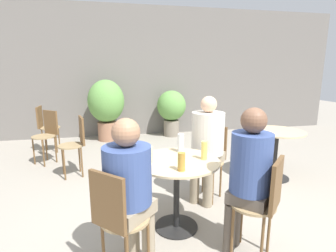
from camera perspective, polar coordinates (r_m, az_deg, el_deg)
The scene contains 19 objects.
ground_plane at distance 2.71m, azimuth 5.82°, elevation -22.85°, with size 20.00×20.00×0.00m, color gray.
storefront_wall at distance 6.36m, azimuth -5.75°, elevation 11.58°, with size 10.00×0.06×3.00m.
cafe_table_near at distance 2.57m, azimuth 1.89°, elevation -10.77°, with size 0.82×0.82×0.71m.
cafe_table_far at distance 4.05m, azimuth 22.51°, elevation -3.40°, with size 0.76×0.76×0.71m.
bistro_chair_0 at distance 2.00m, azimuth -11.07°, elevation -18.48°, with size 0.42×0.42×0.88m.
bistro_chair_1 at distance 2.30m, azimuth 20.18°, elevation -14.66°, with size 0.42×0.42×0.88m.
bistro_chair_2 at distance 3.26m, azimuth 9.41°, elevation -6.09°, with size 0.42×0.42×0.88m.
bistro_chair_3 at distance 4.85m, azimuth -24.79°, elevation -1.04°, with size 0.42×0.42×0.88m.
bistro_chair_4 at distance 5.50m, azimuth -25.21°, elevation 0.37°, with size 0.37×0.37×0.88m.
bistro_chair_5 at distance 4.08m, azimuth -19.28°, elevation -2.91°, with size 0.40×0.38×0.88m.
seated_person_0 at distance 2.00m, azimuth -8.45°, elevation -12.27°, with size 0.45×0.45×1.22m.
seated_person_1 at distance 2.25m, azimuth 17.15°, elevation -9.06°, with size 0.41×0.41×1.27m.
seated_person_2 at distance 3.08m, azimuth 8.49°, elevation -3.17°, with size 0.48×0.48×1.26m.
beer_glass_0 at distance 2.42m, azimuth -4.06°, elevation -6.29°, with size 0.06×0.06×0.16m.
beer_glass_1 at distance 2.24m, azimuth 2.94°, elevation -7.78°, with size 0.06×0.06×0.16m.
beer_glass_2 at distance 2.54m, azimuth 7.90°, elevation -5.28°, with size 0.06×0.06×0.18m.
beer_glass_3 at distance 2.74m, azimuth 2.78°, elevation -3.71°, with size 0.07×0.07×0.19m.
potted_plant_0 at distance 5.94m, azimuth -13.29°, elevation 4.59°, with size 0.79×0.79×1.35m.
potted_plant_1 at distance 6.20m, azimuth 0.75°, elevation 3.81°, with size 0.68×0.68×1.08m.
Camera 1 is at (-0.71, -2.11, 1.55)m, focal length 28.00 mm.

